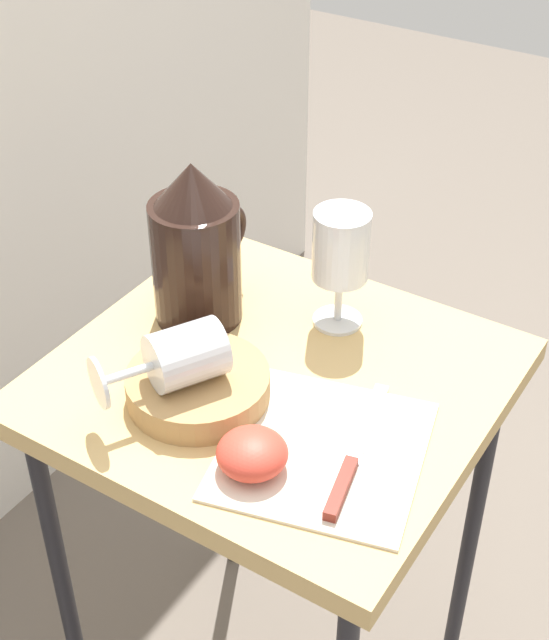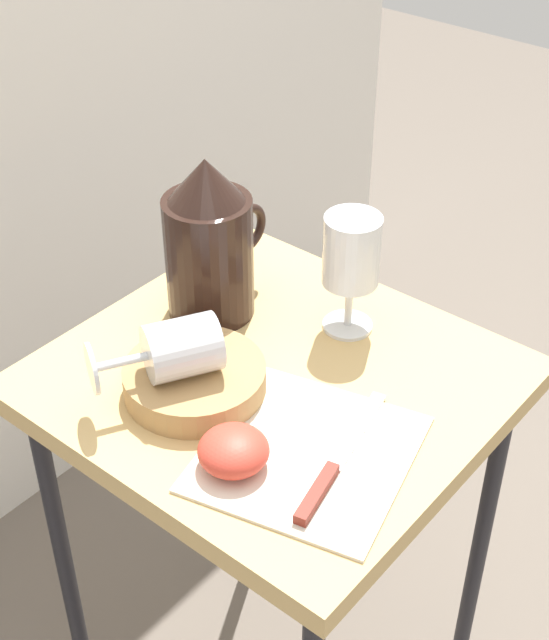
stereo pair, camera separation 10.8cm
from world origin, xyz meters
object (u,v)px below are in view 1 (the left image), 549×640
(table, at_px, (274,418))
(wine_glass_upright, at_px, (341,252))
(basket_tray, at_px, (198,386))
(pitcher, at_px, (197,257))
(apple_half_left, at_px, (252,453))
(knife, at_px, (350,467))
(wine_glass_tipped_near, at_px, (182,356))

(table, xyz_separation_m, wine_glass_upright, (0.13, -0.01, 0.18))
(basket_tray, xyz_separation_m, pitcher, (0.13, 0.10, 0.07))
(pitcher, relative_size, apple_half_left, 2.86)
(basket_tray, height_order, wine_glass_upright, wine_glass_upright)
(wine_glass_upright, distance_m, knife, 0.29)
(wine_glass_upright, xyz_separation_m, wine_glass_tipped_near, (-0.23, 0.07, -0.04))
(table, height_order, wine_glass_tipped_near, wine_glass_tipped_near)
(table, height_order, knife, knife)
(wine_glass_tipped_near, relative_size, apple_half_left, 2.08)
(apple_half_left, bearing_deg, pitcher, 47.08)
(table, height_order, basket_tray, basket_tray)
(table, bearing_deg, wine_glass_upright, -5.63)
(wine_glass_tipped_near, relative_size, knife, 0.73)
(wine_glass_tipped_near, bearing_deg, apple_half_left, -111.14)
(wine_glass_upright, bearing_deg, wine_glass_tipped_near, 162.83)
(pitcher, bearing_deg, table, -108.61)
(table, distance_m, knife, 0.20)
(wine_glass_upright, xyz_separation_m, knife, (-0.23, -0.14, -0.10))
(apple_half_left, bearing_deg, table, 24.06)
(basket_tray, relative_size, pitcher, 0.76)
(basket_tray, distance_m, pitcher, 0.18)
(wine_glass_tipped_near, xyz_separation_m, apple_half_left, (-0.05, -0.13, -0.04))
(table, height_order, wine_glass_upright, wine_glass_upright)
(basket_tray, relative_size, knife, 0.77)
(table, relative_size, knife, 3.17)
(wine_glass_tipped_near, bearing_deg, wine_glass_upright, -17.17)
(table, xyz_separation_m, apple_half_left, (-0.15, -0.07, 0.10))
(table, relative_size, wine_glass_upright, 4.27)
(wine_glass_tipped_near, height_order, knife, wine_glass_tipped_near)
(knife, bearing_deg, pitcher, 64.23)
(basket_tray, distance_m, wine_glass_upright, 0.24)
(pitcher, xyz_separation_m, wine_glass_upright, (0.08, -0.16, 0.02))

